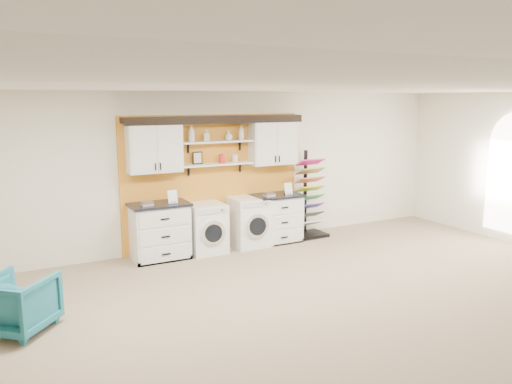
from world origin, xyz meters
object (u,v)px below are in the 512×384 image
dryer (249,222)px  armchair (18,303)px  base_cabinet_left (160,231)px  sample_rack (309,209)px  washer (206,228)px  base_cabinet_right (276,218)px

dryer → armchair: bearing=-154.9°
base_cabinet_left → sample_rack: bearing=0.7°
washer → dryer: size_ratio=0.96×
base_cabinet_left → sample_rack: sample_rack is taller
base_cabinet_right → sample_rack: 0.77m
washer → dryer: 0.85m
base_cabinet_right → base_cabinet_left: bearing=-180.0°
base_cabinet_left → armchair: (-2.26, -1.85, -0.14)m
washer → dryer: bearing=0.0°
washer → base_cabinet_right: bearing=0.1°
washer → dryer: dryer is taller
base_cabinet_left → base_cabinet_right: (2.26, 0.00, -0.02)m
dryer → sample_rack: 1.35m
washer → sample_rack: size_ratio=0.52×
base_cabinet_right → armchair: base_cabinet_right is taller
dryer → armchair: 4.35m
base_cabinet_right → armchair: size_ratio=1.26×
washer → armchair: 3.60m
base_cabinet_left → armchair: base_cabinet_left is taller
base_cabinet_right → dryer: size_ratio=1.03×
washer → sample_rack: bearing=1.0°
washer → base_cabinet_left: bearing=179.8°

